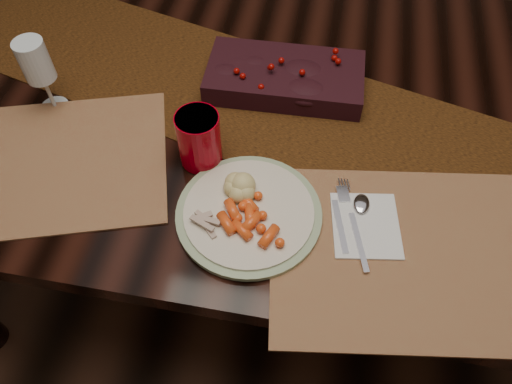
% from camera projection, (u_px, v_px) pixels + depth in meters
% --- Properties ---
extents(floor, '(5.00, 5.00, 0.00)m').
position_uv_depth(floor, '(273.00, 262.00, 1.72)').
color(floor, black).
rests_on(floor, ground).
extents(dining_table, '(1.80, 1.00, 0.75)m').
position_uv_depth(dining_table, '(277.00, 200.00, 1.42)').
color(dining_table, black).
rests_on(dining_table, floor).
extents(table_runner, '(1.79, 0.83, 0.00)m').
position_uv_depth(table_runner, '(260.00, 102.00, 1.11)').
color(table_runner, '#533A17').
rests_on(table_runner, dining_table).
extents(centerpiece, '(0.35, 0.19, 0.07)m').
position_uv_depth(centerpiece, '(285.00, 75.00, 1.11)').
color(centerpiece, black).
rests_on(centerpiece, table_runner).
extents(placemat_main, '(0.55, 0.44, 0.00)m').
position_uv_depth(placemat_main, '(411.00, 253.00, 0.89)').
color(placemat_main, brown).
rests_on(placemat_main, dining_table).
extents(placemat_second, '(0.56, 0.48, 0.00)m').
position_uv_depth(placemat_second, '(47.00, 164.00, 1.01)').
color(placemat_second, brown).
rests_on(placemat_second, dining_table).
extents(dinner_plate, '(0.32, 0.32, 0.02)m').
position_uv_depth(dinner_plate, '(249.00, 213.00, 0.93)').
color(dinner_plate, beige).
rests_on(dinner_plate, placemat_main).
extents(baby_carrots, '(0.14, 0.12, 0.02)m').
position_uv_depth(baby_carrots, '(250.00, 218.00, 0.90)').
color(baby_carrots, '#ED4E19').
rests_on(baby_carrots, dinner_plate).
extents(mashed_potatoes, '(0.09, 0.08, 0.05)m').
position_uv_depth(mashed_potatoes, '(239.00, 186.00, 0.93)').
color(mashed_potatoes, '#C3B87D').
rests_on(mashed_potatoes, dinner_plate).
extents(turkey_shreds, '(0.08, 0.07, 0.02)m').
position_uv_depth(turkey_shreds, '(201.00, 220.00, 0.90)').
color(turkey_shreds, beige).
rests_on(turkey_shreds, dinner_plate).
extents(napkin, '(0.14, 0.16, 0.00)m').
position_uv_depth(napkin, '(366.00, 225.00, 0.92)').
color(napkin, white).
rests_on(napkin, placemat_main).
extents(fork, '(0.06, 0.15, 0.00)m').
position_uv_depth(fork, '(341.00, 217.00, 0.92)').
color(fork, silver).
rests_on(fork, napkin).
extents(spoon, '(0.07, 0.16, 0.00)m').
position_uv_depth(spoon, '(360.00, 229.00, 0.91)').
color(spoon, silver).
rests_on(spoon, napkin).
extents(red_cup, '(0.09, 0.09, 0.12)m').
position_uv_depth(red_cup, '(199.00, 139.00, 0.97)').
color(red_cup, '#9E0010').
rests_on(red_cup, placemat_main).
extents(wine_glass, '(0.08, 0.08, 0.17)m').
position_uv_depth(wine_glass, '(42.00, 77.00, 1.04)').
color(wine_glass, silver).
rests_on(wine_glass, dining_table).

